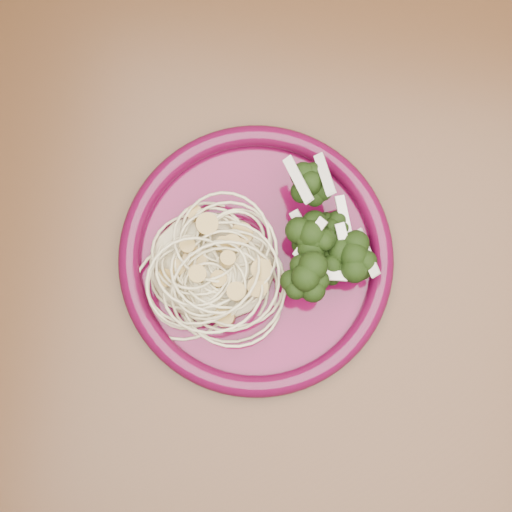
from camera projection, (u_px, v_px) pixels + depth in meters
name	position (u px, v px, depth m)	size (l,w,h in m)	color
room	(134.00, 35.00, 0.08)	(3.50, 3.50, 3.50)	brown
dining_table	(242.00, 332.00, 0.73)	(1.20, 0.80, 0.75)	#472814
dinner_plate	(256.00, 258.00, 0.63)	(0.31, 0.31, 0.02)	#4C0624
spaghetti_pile	(211.00, 265.00, 0.62)	(0.11, 0.10, 0.03)	#C6B989
scallop_cluster	(209.00, 260.00, 0.59)	(0.10, 0.10, 0.03)	#AF8B3C
broccoli_pile	(312.00, 243.00, 0.61)	(0.08, 0.14, 0.05)	black
onion_garnish	(314.00, 237.00, 0.58)	(0.06, 0.09, 0.04)	beige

